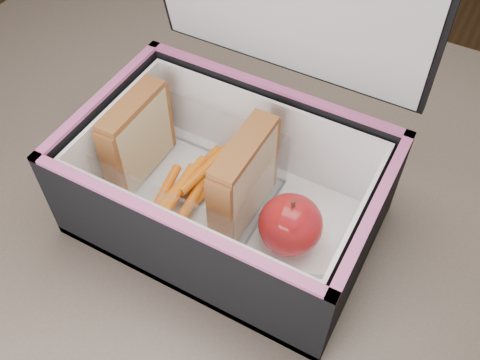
{
  "coord_description": "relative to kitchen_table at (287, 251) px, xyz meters",
  "views": [
    {
      "loc": [
        0.12,
        -0.35,
        1.24
      ],
      "look_at": [
        -0.05,
        -0.04,
        0.81
      ],
      "focal_mm": 40.0,
      "sensor_mm": 36.0,
      "label": 1
    }
  ],
  "objects": [
    {
      "name": "sandwich_right",
      "position": [
        -0.04,
        -0.04,
        0.16
      ],
      "size": [
        0.03,
        0.1,
        0.11
      ],
      "color": "#D1BF8A",
      "rests_on": "plastic_tub"
    },
    {
      "name": "paper_napkin",
      "position": [
        0.02,
        -0.05,
        0.11
      ],
      "size": [
        0.1,
        0.1,
        0.01
      ],
      "primitive_type": "cube",
      "rotation": [
        0.0,
        0.0,
        0.4
      ],
      "color": "white",
      "rests_on": "lunch_bag"
    },
    {
      "name": "plastic_tub",
      "position": [
        -0.11,
        -0.04,
        0.14
      ],
      "size": [
        0.18,
        0.13,
        0.07
      ],
      "primitive_type": null,
      "color": "white",
      "rests_on": "lunch_bag"
    },
    {
      "name": "kitchen_table",
      "position": [
        0.0,
        0.0,
        0.0
      ],
      "size": [
        1.2,
        0.8,
        0.75
      ],
      "color": "brown",
      "rests_on": "ground"
    },
    {
      "name": "red_apple",
      "position": [
        0.02,
        -0.06,
        0.14
      ],
      "size": [
        0.08,
        0.08,
        0.07
      ],
      "rotation": [
        0.0,
        0.0,
        -0.28
      ],
      "color": "maroon",
      "rests_on": "paper_napkin"
    },
    {
      "name": "sandwich_left",
      "position": [
        -0.17,
        -0.04,
        0.16
      ],
      "size": [
        0.03,
        0.09,
        0.1
      ],
      "color": "#D1BF8A",
      "rests_on": "plastic_tub"
    },
    {
      "name": "lunch_bag",
      "position": [
        -0.06,
        -0.04,
        0.16
      ],
      "size": [
        0.31,
        0.25,
        0.31
      ],
      "color": "black",
      "rests_on": "kitchen_table"
    },
    {
      "name": "carrot_sticks",
      "position": [
        -0.1,
        -0.05,
        0.12
      ],
      "size": [
        0.06,
        0.13,
        0.03
      ],
      "color": "#DB5317",
      "rests_on": "plastic_tub"
    }
  ]
}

